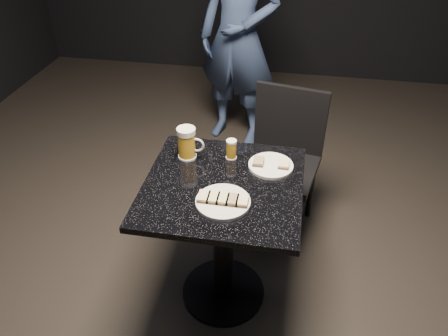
{
  "coord_description": "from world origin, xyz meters",
  "views": [
    {
      "loc": [
        0.27,
        -1.5,
        1.93
      ],
      "look_at": [
        0.0,
        0.02,
        0.82
      ],
      "focal_mm": 35.0,
      "sensor_mm": 36.0,
      "label": 1
    }
  ],
  "objects_px": {
    "plate_large": "(223,202)",
    "patron": "(238,37)",
    "beer_tumbler": "(231,149)",
    "beer_mug": "(187,143)",
    "plate_small": "(271,166)",
    "table": "(223,224)",
    "chair": "(282,155)"
  },
  "relations": [
    {
      "from": "plate_large",
      "to": "patron",
      "type": "xyz_separation_m",
      "value": [
        -0.2,
        1.75,
        0.09
      ]
    },
    {
      "from": "patron",
      "to": "beer_tumbler",
      "type": "height_order",
      "value": "patron"
    },
    {
      "from": "beer_mug",
      "to": "plate_large",
      "type": "bearing_deg",
      "value": -53.46
    },
    {
      "from": "plate_small",
      "to": "patron",
      "type": "bearing_deg",
      "value": 104.42
    },
    {
      "from": "plate_large",
      "to": "table",
      "type": "relative_size",
      "value": 0.31
    },
    {
      "from": "beer_mug",
      "to": "chair",
      "type": "xyz_separation_m",
      "value": [
        0.44,
        0.47,
        -0.33
      ]
    },
    {
      "from": "table",
      "to": "beer_mug",
      "type": "xyz_separation_m",
      "value": [
        -0.2,
        0.17,
        0.32
      ]
    },
    {
      "from": "plate_small",
      "to": "beer_tumbler",
      "type": "height_order",
      "value": "beer_tumbler"
    },
    {
      "from": "plate_large",
      "to": "beer_tumbler",
      "type": "height_order",
      "value": "beer_tumbler"
    },
    {
      "from": "chair",
      "to": "plate_small",
      "type": "bearing_deg",
      "value": -94.89
    },
    {
      "from": "table",
      "to": "beer_mug",
      "type": "bearing_deg",
      "value": 139.51
    },
    {
      "from": "patron",
      "to": "table",
      "type": "distance_m",
      "value": 1.66
    },
    {
      "from": "patron",
      "to": "table",
      "type": "height_order",
      "value": "patron"
    },
    {
      "from": "table",
      "to": "chair",
      "type": "bearing_deg",
      "value": 69.83
    },
    {
      "from": "plate_large",
      "to": "plate_small",
      "type": "distance_m",
      "value": 0.34
    },
    {
      "from": "plate_small",
      "to": "patron",
      "type": "relative_size",
      "value": 0.12
    },
    {
      "from": "plate_small",
      "to": "chair",
      "type": "relative_size",
      "value": 0.24
    },
    {
      "from": "plate_small",
      "to": "chair",
      "type": "height_order",
      "value": "chair"
    },
    {
      "from": "patron",
      "to": "table",
      "type": "relative_size",
      "value": 2.25
    },
    {
      "from": "plate_large",
      "to": "beer_tumbler",
      "type": "distance_m",
      "value": 0.34
    },
    {
      "from": "plate_small",
      "to": "table",
      "type": "distance_m",
      "value": 0.36
    },
    {
      "from": "patron",
      "to": "beer_tumbler",
      "type": "relative_size",
      "value": 17.25
    },
    {
      "from": "plate_small",
      "to": "patron",
      "type": "height_order",
      "value": "patron"
    },
    {
      "from": "plate_large",
      "to": "beer_tumbler",
      "type": "relative_size",
      "value": 2.35
    },
    {
      "from": "beer_mug",
      "to": "chair",
      "type": "distance_m",
      "value": 0.72
    },
    {
      "from": "patron",
      "to": "chair",
      "type": "distance_m",
      "value": 1.12
    },
    {
      "from": "table",
      "to": "chair",
      "type": "relative_size",
      "value": 0.85
    },
    {
      "from": "plate_large",
      "to": "beer_mug",
      "type": "relative_size",
      "value": 1.46
    },
    {
      "from": "patron",
      "to": "beer_tumbler",
      "type": "bearing_deg",
      "value": -66.46
    },
    {
      "from": "plate_large",
      "to": "chair",
      "type": "xyz_separation_m",
      "value": [
        0.21,
        0.78,
        -0.26
      ]
    },
    {
      "from": "table",
      "to": "chair",
      "type": "height_order",
      "value": "chair"
    },
    {
      "from": "patron",
      "to": "beer_tumbler",
      "type": "xyz_separation_m",
      "value": [
        0.18,
        -1.42,
        -0.05
      ]
    }
  ]
}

